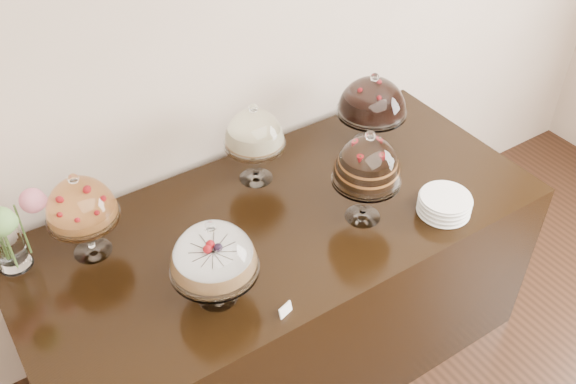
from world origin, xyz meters
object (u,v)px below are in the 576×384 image
cake_stand_sugar_sponge (213,254)px  cake_stand_cheesecake (254,132)px  cake_stand_fruit_tart (80,204)px  display_counter (282,291)px  cake_stand_choco_layer (368,164)px  plate_stack (444,204)px  cake_stand_dark_choco (373,100)px

cake_stand_sugar_sponge → cake_stand_cheesecake: bearing=47.2°
cake_stand_sugar_sponge → cake_stand_fruit_tart: size_ratio=0.95×
display_counter → cake_stand_choco_layer: 0.80m
cake_stand_sugar_sponge → plate_stack: 1.03m
cake_stand_sugar_sponge → cake_stand_fruit_tart: cake_stand_fruit_tart is taller
cake_stand_dark_choco → plate_stack: cake_stand_dark_choco is taller
cake_stand_cheesecake → plate_stack: bearing=-49.4°
cake_stand_choco_layer → plate_stack: cake_stand_choco_layer is taller
cake_stand_cheesecake → cake_stand_fruit_tart: (-0.77, -0.04, -0.00)m
cake_stand_fruit_tart → plate_stack: cake_stand_fruit_tart is taller
cake_stand_sugar_sponge → cake_stand_cheesecake: 0.70m
cake_stand_choco_layer → plate_stack: 0.41m
display_counter → cake_stand_choco_layer: (0.29, -0.17, 0.73)m
cake_stand_sugar_sponge → cake_stand_fruit_tart: bearing=122.1°
display_counter → plate_stack: 0.84m
cake_stand_choco_layer → cake_stand_fruit_tart: size_ratio=1.12×
plate_stack → cake_stand_cheesecake: bearing=130.6°
cake_stand_sugar_sponge → cake_stand_dark_choco: bearing=23.0°
cake_stand_choco_layer → cake_stand_sugar_sponge: bearing=-176.0°
cake_stand_choco_layer → cake_stand_dark_choco: cake_stand_choco_layer is taller
cake_stand_sugar_sponge → cake_stand_choco_layer: cake_stand_choco_layer is taller
cake_stand_fruit_tart → display_counter: bearing=-19.2°
cake_stand_dark_choco → plate_stack: size_ratio=1.72×
cake_stand_cheesecake → cake_stand_fruit_tart: cake_stand_cheesecake is taller
display_counter → cake_stand_fruit_tart: (-0.72, 0.25, 0.69)m
plate_stack → cake_stand_choco_layer: bearing=151.3°
display_counter → cake_stand_cheesecake: bearing=79.7°
cake_stand_dark_choco → cake_stand_choco_layer: bearing=-131.5°
cake_stand_cheesecake → cake_stand_dark_choco: bearing=-5.6°
display_counter → cake_stand_dark_choco: 0.97m
cake_stand_sugar_sponge → plate_stack: cake_stand_sugar_sponge is taller
plate_stack → cake_stand_fruit_tart: bearing=155.8°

